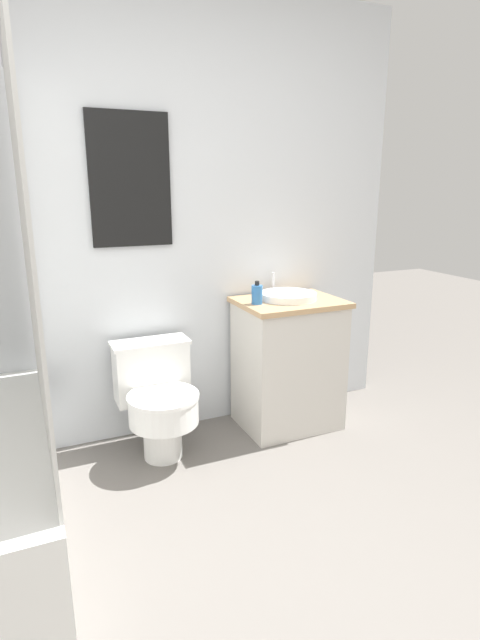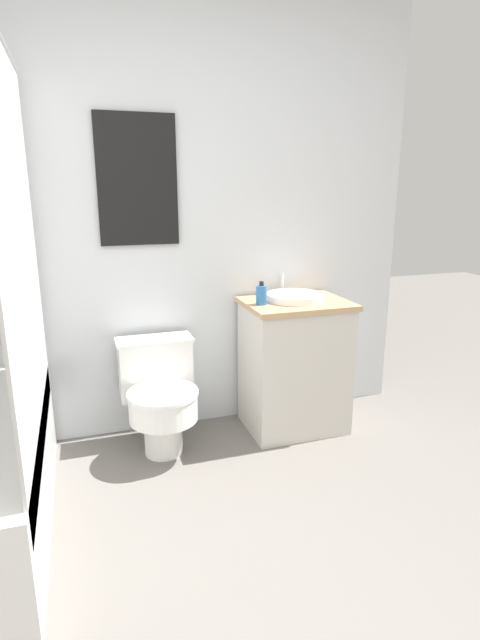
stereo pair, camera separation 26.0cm
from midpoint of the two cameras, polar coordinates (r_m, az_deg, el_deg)
The scene contains 5 objects.
wall_back at distance 2.87m, azimuth -8.45°, elevation 11.14°, with size 3.26×0.07×2.50m.
toilet at distance 2.81m, azimuth -6.54°, elevation -8.31°, with size 0.43×0.52×0.61m.
vanity at distance 3.05m, azimuth 8.66°, elevation -5.15°, with size 0.60×0.47×0.79m.
sink at distance 2.95m, azimuth 8.78°, elevation 2.60°, with size 0.34×0.37×0.13m.
soap_bottle at distance 2.82m, azimuth 5.11°, elevation 2.87°, with size 0.06×0.06×0.13m.
Camera 2 is at (-0.36, -0.94, 1.44)m, focal length 28.00 mm.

